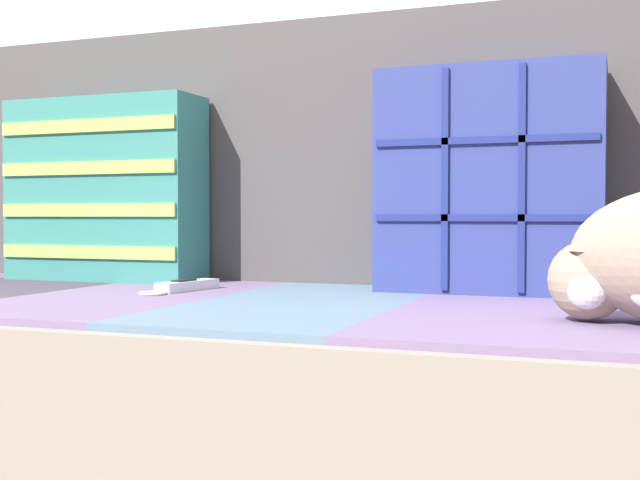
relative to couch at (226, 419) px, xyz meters
name	(u,v)px	position (x,y,z in m)	size (l,w,h in m)	color
couch	(226,419)	(0.00, 0.00, 0.00)	(2.08, 0.84, 0.43)	#3D3838
sofa_backrest	(301,154)	(0.00, 0.35, 0.49)	(2.03, 0.14, 0.54)	#474242
throw_pillow_quilted	(489,181)	(0.42, 0.21, 0.42)	(0.39, 0.14, 0.40)	navy
throw_pillow_striped	(105,190)	(-0.39, 0.21, 0.41)	(0.43, 0.14, 0.39)	#337A70
game_remote_far	(185,286)	(-0.11, 0.04, 0.23)	(0.08, 0.19, 0.02)	white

